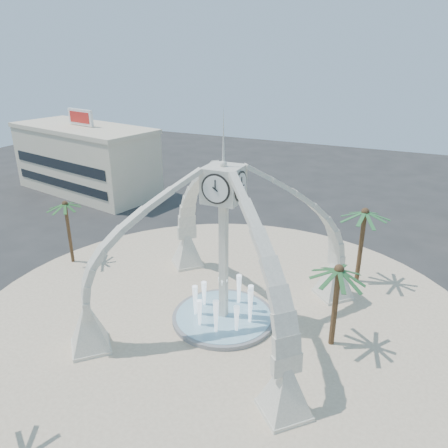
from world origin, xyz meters
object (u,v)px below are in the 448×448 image
at_px(palm_north, 365,213).
at_px(clock_tower, 224,244).
at_px(fountain, 224,316).
at_px(palm_east, 339,270).
at_px(palm_west, 65,205).

bearing_deg(palm_north, clock_tower, -129.19).
bearing_deg(fountain, clock_tower, -90.00).
relative_size(clock_tower, fountain, 2.24).
xyz_separation_m(fountain, palm_east, (8.28, 0.45, 5.66)).
bearing_deg(palm_north, palm_east, -91.43).
height_order(clock_tower, palm_east, clock_tower).
height_order(palm_west, palm_north, palm_north).
relative_size(fountain, palm_west, 1.18).
height_order(clock_tower, fountain, clock_tower).
bearing_deg(palm_west, palm_east, -5.33).
distance_m(clock_tower, fountain, 6.20).
bearing_deg(clock_tower, palm_north, 50.81).
bearing_deg(palm_north, fountain, -129.19).
bearing_deg(clock_tower, fountain, 90.00).
distance_m(fountain, palm_west, 18.89).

